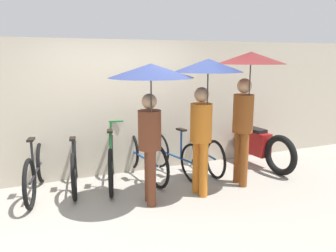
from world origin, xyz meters
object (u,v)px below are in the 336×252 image
(parked_bicycle_1, at_px, (75,165))
(motorcycle, at_px, (252,143))
(pedestrian_leading, at_px, (151,92))
(pedestrian_trailing, at_px, (248,82))
(parked_bicycle_0, at_px, (36,170))
(parked_bicycle_4, at_px, (174,155))
(parked_bicycle_5, at_px, (201,150))
(parked_bicycle_3, at_px, (142,156))
(pedestrian_center, at_px, (205,91))
(parked_bicycle_2, at_px, (111,162))

(parked_bicycle_1, distance_m, motorcycle, 3.36)
(pedestrian_leading, height_order, pedestrian_trailing, pedestrian_trailing)
(pedestrian_leading, bearing_deg, parked_bicycle_1, -42.08)
(parked_bicycle_0, distance_m, parked_bicycle_4, 2.28)
(parked_bicycle_4, relative_size, parked_bicycle_5, 0.99)
(parked_bicycle_4, height_order, pedestrian_trailing, pedestrian_trailing)
(parked_bicycle_1, bearing_deg, parked_bicycle_5, -81.71)
(parked_bicycle_5, bearing_deg, parked_bicycle_3, 89.66)
(parked_bicycle_5, height_order, motorcycle, parked_bicycle_5)
(parked_bicycle_1, height_order, parked_bicycle_5, parked_bicycle_5)
(pedestrian_trailing, relative_size, motorcycle, 0.99)
(parked_bicycle_5, distance_m, pedestrian_leading, 2.17)
(pedestrian_trailing, bearing_deg, pedestrian_center, 9.87)
(parked_bicycle_2, xyz_separation_m, pedestrian_trailing, (1.95, -0.90, 1.31))
(parked_bicycle_3, distance_m, parked_bicycle_4, 0.58)
(parked_bicycle_3, relative_size, motorcycle, 0.84)
(parked_bicycle_2, xyz_separation_m, pedestrian_leading, (0.34, -1.02, 1.22))
(parked_bicycle_1, relative_size, parked_bicycle_4, 0.99)
(parked_bicycle_0, bearing_deg, pedestrian_leading, -115.71)
(pedestrian_leading, xyz_separation_m, pedestrian_center, (0.83, 0.02, -0.02))
(parked_bicycle_3, height_order, pedestrian_trailing, pedestrian_trailing)
(pedestrian_trailing, distance_m, motorcycle, 1.79)
(parked_bicycle_0, xyz_separation_m, parked_bicycle_4, (2.28, -0.02, -0.01))
(pedestrian_trailing, bearing_deg, motorcycle, -129.92)
(parked_bicycle_3, bearing_deg, motorcycle, -100.24)
(pedestrian_leading, bearing_deg, parked_bicycle_4, -118.72)
(motorcycle, bearing_deg, parked_bicycle_2, 84.74)
(parked_bicycle_1, height_order, pedestrian_trailing, pedestrian_trailing)
(pedestrian_leading, height_order, pedestrian_center, pedestrian_center)
(parked_bicycle_3, height_order, pedestrian_center, pedestrian_center)
(pedestrian_center, bearing_deg, pedestrian_leading, -5.65)
(pedestrian_trailing, bearing_deg, parked_bicycle_4, -46.68)
(parked_bicycle_4, xyz_separation_m, pedestrian_center, (0.02, -1.04, 1.22))
(pedestrian_center, xyz_separation_m, pedestrian_trailing, (0.79, 0.10, 0.10))
(pedestrian_center, bearing_deg, parked_bicycle_0, -31.38)
(pedestrian_leading, relative_size, motorcycle, 0.92)
(parked_bicycle_2, distance_m, pedestrian_trailing, 2.51)
(parked_bicycle_2, distance_m, pedestrian_center, 1.95)
(parked_bicycle_5, bearing_deg, parked_bicycle_4, 96.63)
(parked_bicycle_2, distance_m, parked_bicycle_5, 1.72)
(parked_bicycle_1, distance_m, parked_bicycle_5, 2.28)
(parked_bicycle_4, bearing_deg, parked_bicycle_0, 75.59)
(parked_bicycle_2, bearing_deg, motorcycle, -75.97)
(motorcycle, bearing_deg, parked_bicycle_3, 81.85)
(parked_bicycle_2, bearing_deg, pedestrian_center, -117.06)
(parked_bicycle_0, bearing_deg, parked_bicycle_4, -80.21)
(parked_bicycle_4, distance_m, pedestrian_trailing, 1.81)
(parked_bicycle_4, bearing_deg, parked_bicycle_5, -97.67)
(pedestrian_leading, relative_size, pedestrian_trailing, 0.93)
(pedestrian_leading, height_order, motorcycle, pedestrian_leading)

